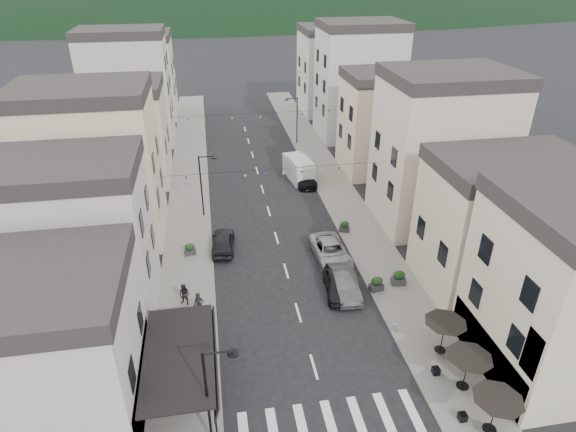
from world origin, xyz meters
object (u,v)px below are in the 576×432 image
(parked_car_b, at_px, (344,283))
(pedestrian_b, at_px, (185,295))
(parked_car_c, at_px, (331,251))
(parked_car_a, at_px, (338,284))
(delivery_van, at_px, (299,168))
(pedestrian_a, at_px, (199,305))
(parked_car_d, at_px, (304,177))
(parked_car_e, at_px, (223,242))

(parked_car_b, xyz_separation_m, pedestrian_b, (-11.27, 0.36, 0.18))
(parked_car_c, distance_m, pedestrian_b, 12.00)
(parked_car_a, distance_m, delivery_van, 20.30)
(parked_car_a, relative_size, pedestrian_a, 2.33)
(pedestrian_b, bearing_deg, delivery_van, 85.95)
(parked_car_b, distance_m, pedestrian_a, 10.35)
(parked_car_a, relative_size, parked_car_d, 0.88)
(parked_car_e, bearing_deg, parked_car_b, 144.52)
(parked_car_b, height_order, parked_car_e, parked_car_e)
(parked_car_c, xyz_separation_m, pedestrian_b, (-11.33, -3.94, 0.18))
(delivery_van, bearing_deg, pedestrian_a, -124.62)
(parked_car_b, relative_size, parked_car_c, 0.84)
(parked_car_d, xyz_separation_m, pedestrian_a, (-11.18, -20.20, 0.34))
(parked_car_b, relative_size, pedestrian_b, 2.80)
(parked_car_d, bearing_deg, parked_car_a, -94.85)
(parked_car_b, xyz_separation_m, pedestrian_a, (-10.28, -1.14, 0.31))
(parked_car_e, xyz_separation_m, delivery_van, (8.81, 13.04, 0.46))
(parked_car_e, height_order, delivery_van, delivery_van)
(delivery_van, bearing_deg, pedestrian_b, -128.48)
(parked_car_b, relative_size, delivery_van, 0.85)
(parked_car_b, bearing_deg, pedestrian_b, 179.91)
(parked_car_b, distance_m, parked_car_d, 19.08)
(parked_car_c, relative_size, parked_car_e, 1.23)
(parked_car_a, xyz_separation_m, parked_car_b, (0.50, 0.01, 0.00))
(pedestrian_a, height_order, pedestrian_b, pedestrian_a)
(parked_car_b, bearing_deg, parked_car_c, 90.91)
(parked_car_b, height_order, parked_car_d, parked_car_b)
(pedestrian_b, bearing_deg, parked_car_b, 24.76)
(parked_car_a, xyz_separation_m, parked_car_e, (-7.80, 7.23, 0.01))
(parked_car_a, distance_m, parked_car_d, 19.12)
(parked_car_b, bearing_deg, pedestrian_a, -171.95)
(parked_car_a, relative_size, parked_car_b, 0.96)
(pedestrian_a, bearing_deg, delivery_van, 64.10)
(delivery_van, height_order, pedestrian_b, delivery_van)
(parked_car_a, height_order, parked_car_d, parked_car_a)
(parked_car_d, xyz_separation_m, delivery_van, (-0.39, 1.20, 0.49))
(parked_car_a, bearing_deg, delivery_van, 93.44)
(parked_car_c, bearing_deg, delivery_van, 85.63)
(parked_car_b, bearing_deg, delivery_van, 90.28)
(parked_car_c, distance_m, parked_car_e, 8.85)
(parked_car_a, distance_m, pedestrian_a, 9.86)
(parked_car_b, bearing_deg, parked_car_e, 140.71)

